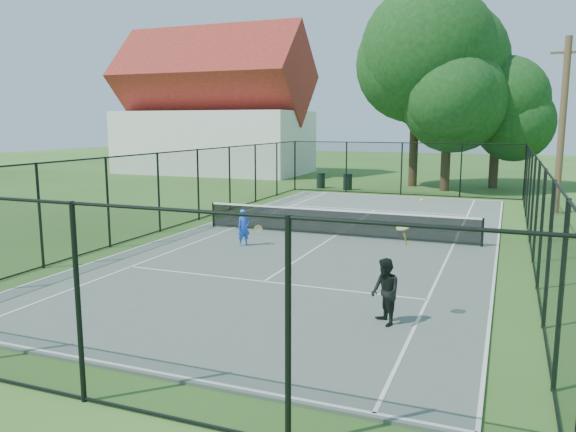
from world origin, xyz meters
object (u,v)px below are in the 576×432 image
(trash_bin_left, at_px, (321,180))
(utility_pole, at_px, (562,125))
(tennis_net, at_px, (336,221))
(player_black, at_px, (385,291))
(trash_bin_right, at_px, (348,182))
(player_blue, at_px, (244,228))

(trash_bin_left, distance_m, utility_pole, 14.71)
(tennis_net, xyz_separation_m, utility_pole, (7.79, 9.00, 3.40))
(tennis_net, height_order, player_black, player_black)
(trash_bin_left, bearing_deg, tennis_net, -69.88)
(utility_pole, bearing_deg, tennis_net, -130.89)
(trash_bin_left, bearing_deg, trash_bin_right, -11.72)
(trash_bin_right, height_order, player_blue, player_blue)
(trash_bin_left, distance_m, player_blue, 17.58)
(tennis_net, xyz_separation_m, trash_bin_right, (-3.49, 14.22, -0.07))
(trash_bin_left, relative_size, utility_pole, 0.12)
(tennis_net, xyz_separation_m, player_black, (3.51, -8.32, 0.17))
(utility_pole, relative_size, player_black, 3.11)
(utility_pole, relative_size, player_blue, 6.48)
(player_blue, bearing_deg, utility_pole, 49.10)
(tennis_net, relative_size, trash_bin_right, 10.07)
(trash_bin_right, bearing_deg, player_blue, -86.16)
(tennis_net, height_order, trash_bin_left, tennis_net)
(trash_bin_left, xyz_separation_m, trash_bin_right, (1.86, -0.39, 0.02))
(trash_bin_left, bearing_deg, player_blue, -80.17)
(player_black, bearing_deg, player_blue, 136.23)
(tennis_net, distance_m, trash_bin_right, 14.65)
(player_black, bearing_deg, trash_bin_left, 111.12)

